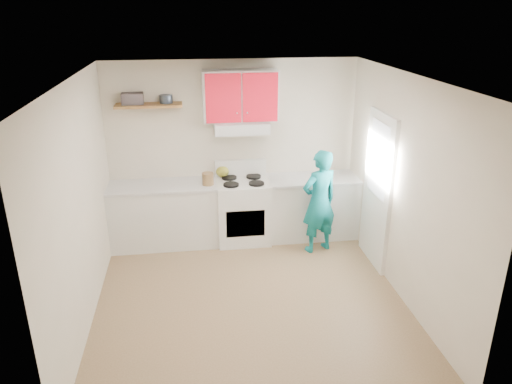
{
  "coord_description": "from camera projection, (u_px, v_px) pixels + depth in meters",
  "views": [
    {
      "loc": [
        -0.62,
        -4.9,
        3.29
      ],
      "look_at": [
        0.15,
        0.55,
        1.15
      ],
      "focal_mm": 33.87,
      "sensor_mm": 36.0,
      "label": 1
    }
  ],
  "objects": [
    {
      "name": "shelf",
      "position": [
        149.0,
        105.0,
        6.53
      ],
      "size": [
        0.9,
        0.3,
        0.04
      ],
      "primitive_type": "cube",
      "color": "brown",
      "rests_on": "back_wall"
    },
    {
      "name": "counter_left",
      "position": [
        165.0,
        215.0,
        6.98
      ],
      "size": [
        1.52,
        0.6,
        0.9
      ],
      "primitive_type": "cube",
      "color": "silver",
      "rests_on": "floor"
    },
    {
      "name": "silicone_mat",
      "position": [
        333.0,
        177.0,
        7.16
      ],
      "size": [
        0.34,
        0.29,
        0.01
      ],
      "primitive_type": "cube",
      "rotation": [
        0.0,
        0.0,
        -0.07
      ],
      "color": "red",
      "rests_on": "counter_right"
    },
    {
      "name": "books",
      "position": [
        132.0,
        99.0,
        6.49
      ],
      "size": [
        0.29,
        0.22,
        0.15
      ],
      "primitive_type": "cube",
      "rotation": [
        0.0,
        0.0,
        0.03
      ],
      "color": "#40383C",
      "rests_on": "shelf"
    },
    {
      "name": "counter_right",
      "position": [
        311.0,
        207.0,
        7.26
      ],
      "size": [
        1.32,
        0.6,
        0.9
      ],
      "primitive_type": "cube",
      "color": "silver",
      "rests_on": "floor"
    },
    {
      "name": "back_wall",
      "position": [
        233.0,
        150.0,
        7.08
      ],
      "size": [
        3.6,
        0.04,
        2.6
      ],
      "primitive_type": "cube",
      "color": "beige",
      "rests_on": "floor"
    },
    {
      "name": "stove",
      "position": [
        243.0,
        211.0,
        7.1
      ],
      "size": [
        0.76,
        0.65,
        0.92
      ],
      "primitive_type": "cube",
      "color": "white",
      "rests_on": "floor"
    },
    {
      "name": "kettle",
      "position": [
        222.0,
        171.0,
        7.09
      ],
      "size": [
        0.25,
        0.25,
        0.17
      ],
      "primitive_type": "ellipsoid",
      "rotation": [
        0.0,
        0.0,
        -0.35
      ],
      "color": "olive",
      "rests_on": "stove"
    },
    {
      "name": "crock",
      "position": [
        208.0,
        180.0,
        6.78
      ],
      "size": [
        0.17,
        0.17,
        0.2
      ],
      "primitive_type": "cylinder",
      "rotation": [
        0.0,
        0.0,
        -0.02
      ],
      "color": "brown",
      "rests_on": "counter_left"
    },
    {
      "name": "upper_cabinets",
      "position": [
        240.0,
        96.0,
        6.64
      ],
      "size": [
        1.02,
        0.33,
        0.7
      ],
      "primitive_type": "cube",
      "color": "red",
      "rests_on": "back_wall"
    },
    {
      "name": "left_wall",
      "position": [
        81.0,
        207.0,
        5.09
      ],
      "size": [
        0.04,
        3.8,
        2.6
      ],
      "primitive_type": "cube",
      "color": "beige",
      "rests_on": "floor"
    },
    {
      "name": "floor",
      "position": [
        250.0,
        298.0,
        5.8
      ],
      "size": [
        3.8,
        3.8,
        0.0
      ],
      "primitive_type": "plane",
      "color": "brown",
      "rests_on": "ground"
    },
    {
      "name": "door",
      "position": [
        377.0,
        191.0,
        6.3
      ],
      "size": [
        0.05,
        0.85,
        2.05
      ],
      "primitive_type": "cube",
      "color": "white",
      "rests_on": "floor"
    },
    {
      "name": "person",
      "position": [
        319.0,
        202.0,
        6.69
      ],
      "size": [
        0.63,
        0.52,
        1.49
      ],
      "primitive_type": "imported",
      "rotation": [
        0.0,
        0.0,
        3.48
      ],
      "color": "#0D7178",
      "rests_on": "floor"
    },
    {
      "name": "ceiling",
      "position": [
        249.0,
        78.0,
        4.85
      ],
      "size": [
        3.6,
        3.8,
        0.04
      ],
      "primitive_type": "cube",
      "color": "white",
      "rests_on": "floor"
    },
    {
      "name": "cutting_board",
      "position": [
        289.0,
        180.0,
        7.04
      ],
      "size": [
        0.29,
        0.21,
        0.02
      ],
      "primitive_type": "cube",
      "rotation": [
        0.0,
        0.0,
        0.03
      ],
      "color": "olive",
      "rests_on": "counter_right"
    },
    {
      "name": "range_hood",
      "position": [
        241.0,
        127.0,
        6.75
      ],
      "size": [
        0.76,
        0.44,
        0.15
      ],
      "primitive_type": "cube",
      "color": "silver",
      "rests_on": "back_wall"
    },
    {
      "name": "tin",
      "position": [
        166.0,
        99.0,
        6.57
      ],
      "size": [
        0.2,
        0.2,
        0.11
      ],
      "primitive_type": "cylinder",
      "rotation": [
        0.0,
        0.0,
        -0.12
      ],
      "color": "#333D4C",
      "rests_on": "shelf"
    },
    {
      "name": "front_wall",
      "position": [
        282.0,
        293.0,
        3.57
      ],
      "size": [
        3.6,
        0.04,
        2.6
      ],
      "primitive_type": "cube",
      "color": "beige",
      "rests_on": "floor"
    },
    {
      "name": "door_glass",
      "position": [
        378.0,
        160.0,
        6.14
      ],
      "size": [
        0.01,
        0.55,
        0.95
      ],
      "primitive_type": "cube",
      "color": "white",
      "rests_on": "door"
    },
    {
      "name": "right_wall",
      "position": [
        404.0,
        190.0,
        5.56
      ],
      "size": [
        0.04,
        3.8,
        2.6
      ],
      "primitive_type": "cube",
      "color": "beige",
      "rests_on": "floor"
    }
  ]
}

